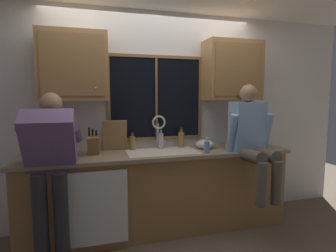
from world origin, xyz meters
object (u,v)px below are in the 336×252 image
cutting_board (115,135)px  person_sitting_on_counter (252,136)px  knife_block (93,145)px  bottle_green_glass (181,139)px  bottle_tall_clear (161,141)px  person_standing (51,160)px  mixing_bowl (205,144)px  bottle_amber_small (132,143)px  soap_dispenser (207,147)px

cutting_board → person_sitting_on_counter: bearing=-18.0°
knife_block → bottle_green_glass: (1.05, 0.14, -0.01)m
bottle_green_glass → bottle_tall_clear: bearing=-173.3°
bottle_tall_clear → cutting_board: bearing=174.4°
knife_block → person_standing: bearing=-134.9°
knife_block → bottle_green_glass: knife_block is taller
knife_block → bottle_tall_clear: knife_block is taller
person_standing → person_sitting_on_counter: person_sitting_on_counter is taller
person_sitting_on_counter → mixing_bowl: (-0.44, 0.32, -0.13)m
bottle_amber_small → person_standing: bearing=-147.8°
knife_block → cutting_board: size_ratio=0.89×
bottle_amber_small → bottle_green_glass: bearing=-0.0°
person_sitting_on_counter → bottle_tall_clear: person_sitting_on_counter is taller
bottle_amber_small → mixing_bowl: bearing=-9.6°
person_standing → mixing_bowl: bearing=12.5°
person_standing → mixing_bowl: size_ratio=7.14×
bottle_green_glass → soap_dispenser: bearing=-66.9°
person_sitting_on_counter → bottle_green_glass: bearing=146.2°
cutting_board → bottle_tall_clear: cutting_board is taller
person_sitting_on_counter → cutting_board: bearing=162.0°
mixing_bowl → bottle_amber_small: size_ratio=1.05×
bottle_green_glass → bottle_amber_small: 0.60m
soap_dispenser → bottle_green_glass: bottle_green_glass is taller
soap_dispenser → mixing_bowl: bearing=71.1°
person_sitting_on_counter → mixing_bowl: person_sitting_on_counter is taller
person_standing → bottle_tall_clear: 1.26m
person_sitting_on_counter → bottle_amber_small: size_ratio=5.97×
person_sitting_on_counter → knife_block: bearing=169.5°
bottle_tall_clear → bottle_amber_small: size_ratio=1.16×
knife_block → bottle_amber_small: (0.45, 0.14, -0.02)m
bottle_amber_small → bottle_tall_clear: bearing=-5.3°
soap_dispenser → bottle_amber_small: bottle_amber_small is taller
mixing_bowl → cutting_board: bearing=171.1°
knife_block → soap_dispenser: (1.22, -0.26, -0.04)m
bottle_amber_small → knife_block: bearing=-162.6°
cutting_board → bottle_green_glass: cutting_board is taller
bottle_green_glass → bottle_amber_small: bearing=180.0°
knife_block → bottle_amber_small: 0.47m
person_standing → soap_dispenser: bearing=4.4°
cutting_board → bottle_green_glass: 0.81m
bottle_tall_clear → mixing_bowl: bearing=-12.4°
knife_block → mixing_bowl: knife_block is taller
person_standing → bottle_amber_small: person_standing is taller
cutting_board → bottle_amber_small: bearing=-6.0°
person_standing → soap_dispenser: person_standing is taller
person_sitting_on_counter → knife_block: person_sitting_on_counter is taller
knife_block → cutting_board: 0.30m
knife_block → bottle_tall_clear: bearing=7.9°
mixing_bowl → bottle_tall_clear: (-0.52, 0.11, 0.05)m
bottle_amber_small → person_sitting_on_counter: bearing=-19.7°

